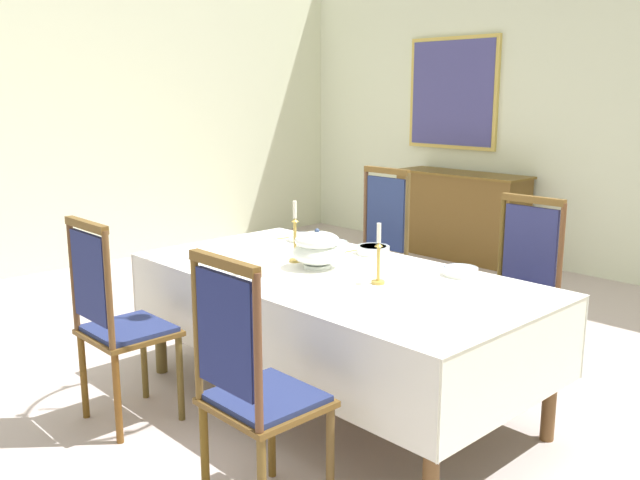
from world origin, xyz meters
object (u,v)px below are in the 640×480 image
at_px(chair_south_a, 116,319).
at_px(bowl_far_left, 335,243).
at_px(bowl_near_right, 373,249).
at_px(sideboard, 461,215).
at_px(bowl_near_left, 303,237).
at_px(bowl_far_right, 461,271).
at_px(spoon_secondary, 361,249).
at_px(framed_painting, 452,93).
at_px(chair_north_a, 374,253).
at_px(candlestick_east, 378,260).
at_px(candlestick_west, 295,237).
at_px(spoon_primary, 294,236).
at_px(dining_table, 334,285).
at_px(chair_north_b, 517,289).
at_px(soup_tureen, 317,249).
at_px(chair_south_b, 253,385).

height_order(chair_south_a, bowl_far_left, chair_south_a).
bearing_deg(bowl_near_right, sideboard, 115.71).
relative_size(bowl_near_left, bowl_far_right, 1.07).
xyz_separation_m(chair_south_a, spoon_secondary, (0.33, 1.49, 0.19)).
height_order(chair_south_a, sideboard, chair_south_a).
xyz_separation_m(bowl_far_left, sideboard, (-1.11, 2.97, -0.33)).
relative_size(bowl_near_right, framed_painting, 0.17).
height_order(chair_south_a, chair_north_a, chair_north_a).
relative_size(chair_south_a, candlestick_east, 3.51).
xyz_separation_m(candlestick_west, spoon_primary, (-0.52, 0.45, -0.14)).
xyz_separation_m(dining_table, bowl_far_left, (-0.46, 0.45, 0.09)).
height_order(dining_table, chair_north_b, chair_north_b).
height_order(soup_tureen, bowl_far_left, soup_tureen).
relative_size(dining_table, spoon_secondary, 12.93).
distance_m(bowl_far_left, framed_painting, 3.65).
relative_size(dining_table, framed_painting, 1.95).
bearing_deg(candlestick_east, bowl_far_right, 65.93).
bearing_deg(sideboard, candlestick_west, 109.96).
relative_size(chair_south_b, spoon_secondary, 6.32).
height_order(candlestick_east, spoon_primary, candlestick_east).
xyz_separation_m(candlestick_west, spoon_secondary, (0.05, 0.50, -0.14)).
bearing_deg(chair_south_b, dining_table, 118.70).
relative_size(chair_south_a, bowl_far_right, 6.02).
bearing_deg(chair_north_a, candlestick_east, 132.85).
bearing_deg(spoon_secondary, bowl_near_right, -7.28).
height_order(dining_table, spoon_secondary, spoon_secondary).
distance_m(chair_north_a, bowl_far_right, 1.26).
distance_m(chair_north_b, spoon_secondary, 0.96).
bearing_deg(spoon_secondary, chair_north_a, 128.27).
distance_m(dining_table, framed_painting, 4.27).
bearing_deg(spoon_primary, dining_table, -16.41).
height_order(chair_north_a, bowl_far_left, chair_north_a).
bearing_deg(chair_south_b, candlestick_east, 102.59).
bearing_deg(sideboard, soup_tureen, 112.65).
distance_m(candlestick_west, bowl_near_left, 0.59).
height_order(dining_table, chair_south_a, chair_south_a).
height_order(candlestick_west, bowl_far_right, candlestick_west).
distance_m(chair_north_a, bowl_near_left, 0.61).
relative_size(candlestick_west, bowl_far_left, 2.19).
xyz_separation_m(chair_south_b, candlestick_east, (-0.22, 0.99, 0.30)).
distance_m(dining_table, chair_south_b, 1.13).
bearing_deg(chair_north_b, bowl_far_left, 28.13).
distance_m(dining_table, soup_tureen, 0.23).
height_order(soup_tureen, spoon_primary, soup_tureen).
bearing_deg(chair_north_b, bowl_far_right, 87.51).
bearing_deg(bowl_near_left, bowl_near_right, 5.27).
relative_size(bowl_near_left, sideboard, 0.14).
bearing_deg(soup_tureen, chair_north_a, 115.12).
bearing_deg(candlestick_west, sideboard, 109.96).
distance_m(chair_north_a, spoon_secondary, 0.61).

